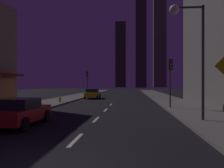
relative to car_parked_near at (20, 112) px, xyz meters
The scene contains 13 objects.
ground_plane 26.38m from the car_parked_near, 82.15° to the left, with size 78.00×136.00×0.10m, color black.
sidewalk_right 28.20m from the car_parked_near, 67.91° to the left, with size 4.00×76.00×0.15m, color #605E59.
sidewalk_left 26.35m from the car_parked_near, 97.42° to the left, with size 4.00×76.00×0.15m, color #605E59.
lane_marking_center 4.46m from the car_parked_near, 35.00° to the left, with size 0.16×23.00×0.01m.
skyscraper_distant_tall 136.00m from the car_parked_near, 90.48° to the left, with size 6.28×7.97×40.44m, color #353328.
skyscraper_distant_mid 123.21m from the car_parked_near, 84.83° to the left, with size 6.03×5.99×58.40m, color #3C392D.
skyscraper_distant_short 146.01m from the car_parked_near, 80.42° to the left, with size 8.02×5.35×69.72m, color #605B48.
car_parked_near is the anchor object (origin of this frame).
car_parked_far 22.54m from the car_parked_near, 90.00° to the left, with size 1.98×4.24×1.45m.
fire_hydrant_far_left 14.23m from the car_parked_near, 99.30° to the left, with size 0.42×0.30×0.65m.
traffic_light_near_right 12.91m from the car_parked_near, 44.11° to the left, with size 0.32×0.48×4.20m.
traffic_light_far_left 28.20m from the car_parked_near, 93.88° to the left, with size 0.32×0.48×4.20m.
street_lamp_right 10.16m from the car_parked_near, 12.48° to the left, with size 1.96×0.56×6.58m.
Camera 1 is at (2.18, -5.73, 2.20)m, focal length 37.43 mm.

